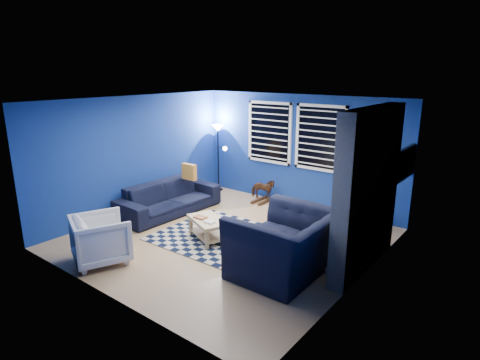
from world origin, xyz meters
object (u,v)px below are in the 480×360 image
at_px(cabinet, 360,215).
at_px(floor_lamp, 218,137).
at_px(rocking_horse, 263,189).
at_px(coffee_table, 208,225).
at_px(tv, 404,164).
at_px(sofa, 169,198).
at_px(armchair_big, 284,244).
at_px(armchair_bent, 101,239).

relative_size(cabinet, floor_lamp, 0.36).
xyz_separation_m(rocking_horse, coffee_table, (0.47, -2.42, -0.02)).
relative_size(tv, floor_lamp, 0.59).
bearing_deg(sofa, floor_lamp, 9.53).
relative_size(tv, coffee_table, 1.02).
height_order(armchair_big, armchair_bent, armchair_big).
relative_size(sofa, rocking_horse, 4.00).
relative_size(rocking_horse, cabinet, 0.94).
height_order(armchair_big, floor_lamp, floor_lamp).
height_order(tv, cabinet, tv).
xyz_separation_m(armchair_bent, floor_lamp, (-1.12, 4.19, 0.99)).
height_order(sofa, armchair_bent, armchair_bent).
distance_m(armchair_bent, rocking_horse, 4.11).
relative_size(tv, armchair_big, 0.67).
distance_m(tv, rocking_horse, 3.33).
xyz_separation_m(tv, armchair_bent, (-3.46, -3.94, -1.01)).
bearing_deg(armchair_big, sofa, -103.55).
bearing_deg(armchair_bent, armchair_big, -127.54).
bearing_deg(cabinet, floor_lamp, 162.57).
distance_m(armchair_bent, floor_lamp, 4.45).
xyz_separation_m(armchair_big, armchair_bent, (-2.55, -1.44, -0.10)).
bearing_deg(coffee_table, armchair_bent, -115.21).
height_order(armchair_bent, cabinet, armchair_bent).
height_order(sofa, floor_lamp, floor_lamp).
xyz_separation_m(tv, cabinet, (-0.76, 0.09, -1.16)).
bearing_deg(cabinet, rocking_horse, 163.31).
distance_m(tv, cabinet, 1.39).
distance_m(sofa, armchair_big, 3.49).
bearing_deg(rocking_horse, floor_lamp, 65.55).
xyz_separation_m(cabinet, floor_lamp, (-3.82, 0.15, 1.14)).
height_order(armchair_big, cabinet, armchair_big).
distance_m(armchair_bent, cabinet, 4.86).
height_order(rocking_horse, coffee_table, rocking_horse).
height_order(armchair_bent, floor_lamp, floor_lamp).
xyz_separation_m(sofa, coffee_table, (1.64, -0.56, -0.04)).
height_order(rocking_horse, cabinet, rocking_horse).
distance_m(armchair_big, armchair_bent, 2.93).
bearing_deg(coffee_table, tv, 40.33).
bearing_deg(floor_lamp, cabinet, -2.30).
xyz_separation_m(sofa, armchair_big, (3.40, -0.79, 0.15)).
bearing_deg(armchair_bent, sofa, -46.31).
xyz_separation_m(tv, armchair_big, (-0.91, -2.50, -0.91)).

